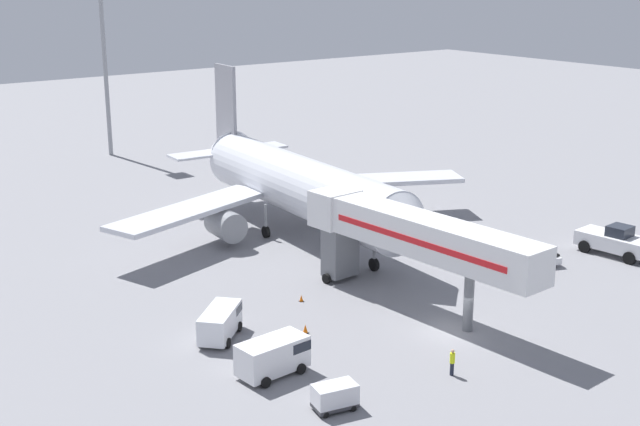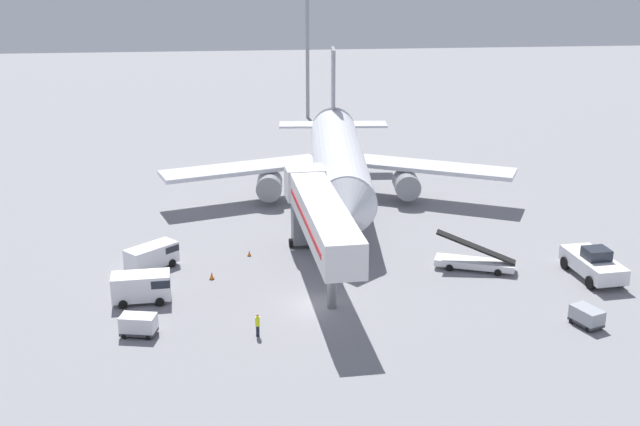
% 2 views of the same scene
% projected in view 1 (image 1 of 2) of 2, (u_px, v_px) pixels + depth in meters
% --- Properties ---
extents(ground_plane, '(300.00, 300.00, 0.00)m').
position_uv_depth(ground_plane, '(452.00, 332.00, 58.86)').
color(ground_plane, gray).
extents(airplane_at_gate, '(37.59, 37.11, 14.45)m').
position_uv_depth(airplane_at_gate, '(297.00, 185.00, 79.18)').
color(airplane_at_gate, silver).
rests_on(airplane_at_gate, ground).
extents(jet_bridge, '(4.57, 21.03, 7.27)m').
position_uv_depth(jet_bridge, '(406.00, 235.00, 61.96)').
color(jet_bridge, silver).
rests_on(jet_bridge, ground).
extents(pushback_tug, '(3.55, 6.74, 2.70)m').
position_uv_depth(pushback_tug, '(616.00, 241.00, 74.22)').
color(pushback_tug, white).
rests_on(pushback_tug, ground).
extents(belt_loader_truck, '(6.88, 4.11, 3.19)m').
position_uv_depth(belt_loader_truck, '(521.00, 259.00, 71.11)').
color(belt_loader_truck, white).
rests_on(belt_loader_truck, ground).
extents(service_van_rear_left, '(4.54, 4.38, 2.07)m').
position_uv_depth(service_van_rear_left, '(221.00, 321.00, 57.63)').
color(service_van_rear_left, white).
rests_on(service_van_rear_left, ground).
extents(service_van_mid_right, '(4.56, 2.61, 2.28)m').
position_uv_depth(service_van_mid_right, '(274.00, 355.00, 52.40)').
color(service_van_mid_right, white).
rests_on(service_van_mid_right, ground).
extents(baggage_cart_far_left, '(2.69, 1.88, 1.54)m').
position_uv_depth(baggage_cart_far_left, '(335.00, 396.00, 48.28)').
color(baggage_cart_far_left, '#38383D').
rests_on(baggage_cart_far_left, ground).
extents(ground_crew_worker_foreground, '(0.37, 0.37, 1.72)m').
position_uv_depth(ground_crew_worker_foreground, '(452.00, 362.00, 52.34)').
color(ground_crew_worker_foreground, '#1E2333').
rests_on(ground_crew_worker_foreground, ground).
extents(safety_cone_alpha, '(0.41, 0.41, 0.63)m').
position_uv_depth(safety_cone_alpha, '(305.00, 329.00, 58.56)').
color(safety_cone_alpha, black).
rests_on(safety_cone_alpha, ground).
extents(safety_cone_bravo, '(0.34, 0.34, 0.52)m').
position_uv_depth(safety_cone_bravo, '(301.00, 298.00, 64.13)').
color(safety_cone_bravo, black).
rests_on(safety_cone_bravo, ground).
extents(apron_light_mast, '(2.40, 2.40, 25.50)m').
position_uv_depth(apron_light_mast, '(102.00, 19.00, 109.41)').
color(apron_light_mast, '#93969B').
rests_on(apron_light_mast, ground).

